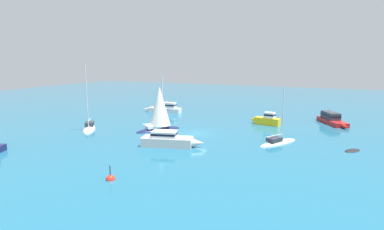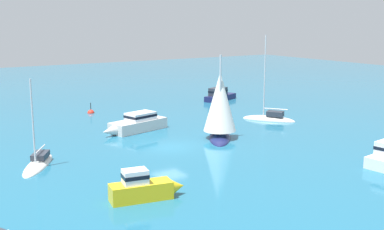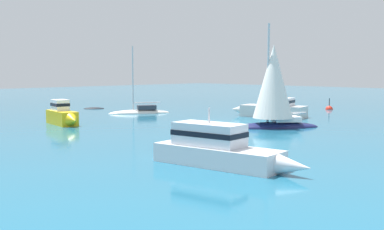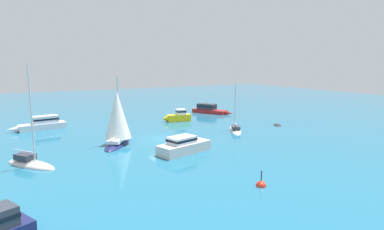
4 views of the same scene
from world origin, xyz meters
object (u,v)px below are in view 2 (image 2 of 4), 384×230
powerboat (137,123)px  cabin_cruiser (220,95)px  launch (145,188)px  sailboat (269,119)px  sloop (38,164)px  channel_buoy (91,113)px  ketch (220,109)px

powerboat → cabin_cruiser: (10.55, -17.61, -0.03)m
launch → sailboat: size_ratio=0.50×
cabin_cruiser → sailboat: bearing=-126.3°
launch → sloop: bearing=118.6°
powerboat → sailboat: size_ratio=0.77×
launch → channel_buoy: 29.05m
powerboat → cabin_cruiser: size_ratio=1.13×
sloop → cabin_cruiser: (16.90, -28.86, 0.60)m
sloop → ketch: 16.61m
powerboat → sailboat: bearing=153.7°
sloop → sailboat: bearing=127.8°
cabin_cruiser → sloop: bearing=-172.9°
ketch → channel_buoy: (17.99, 5.60, -2.77)m
ketch → channel_buoy: ketch is taller
powerboat → launch: bearing=51.1°
channel_buoy → sloop: bearing=148.4°
sailboat → channel_buoy: bearing=11.1°
ketch → sailboat: bearing=147.4°
launch → sloop: 11.19m
powerboat → ketch: bearing=112.6°
cabin_cruiser → channel_buoy: cabin_cruiser is taller
launch → ketch: 16.47m
powerboat → sailboat: sailboat is taller
ketch → sailboat: sailboat is taller
ketch → sailboat: 10.38m
powerboat → ketch: size_ratio=0.91×
launch → powerboat: 18.59m
cabin_cruiser → ketch: 21.46m
launch → channel_buoy: size_ratio=2.97×
launch → sailboat: bearing=42.1°
powerboat → sailboat: 14.77m
launch → sailboat: (13.92, -22.13, -0.61)m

